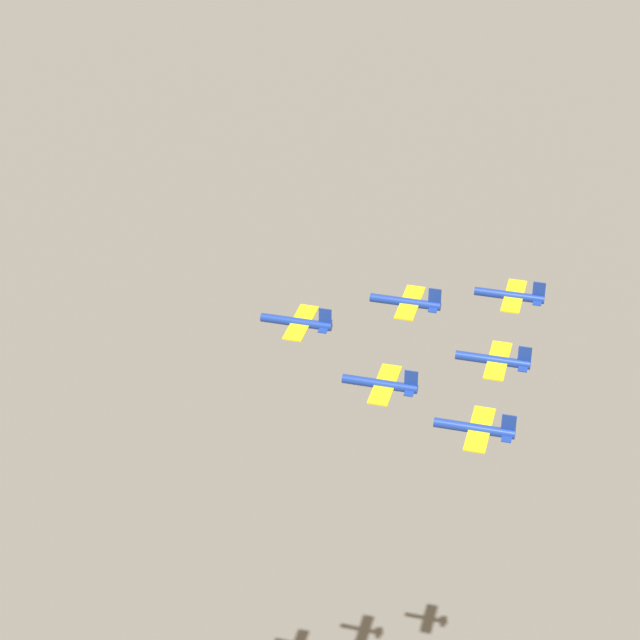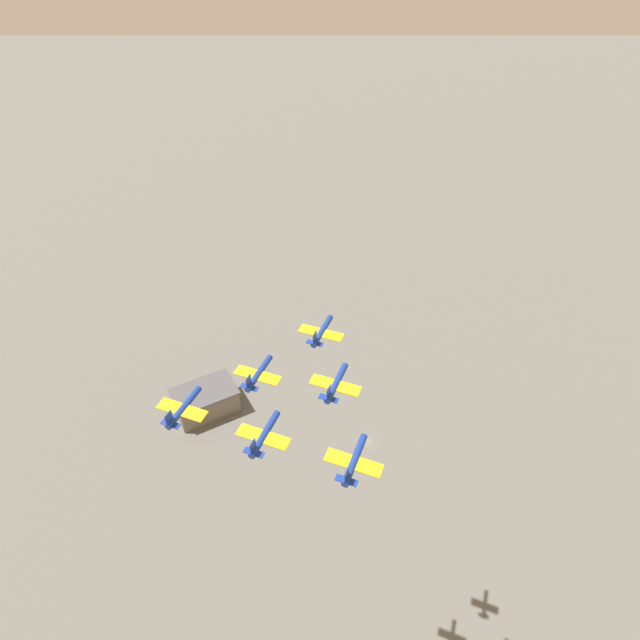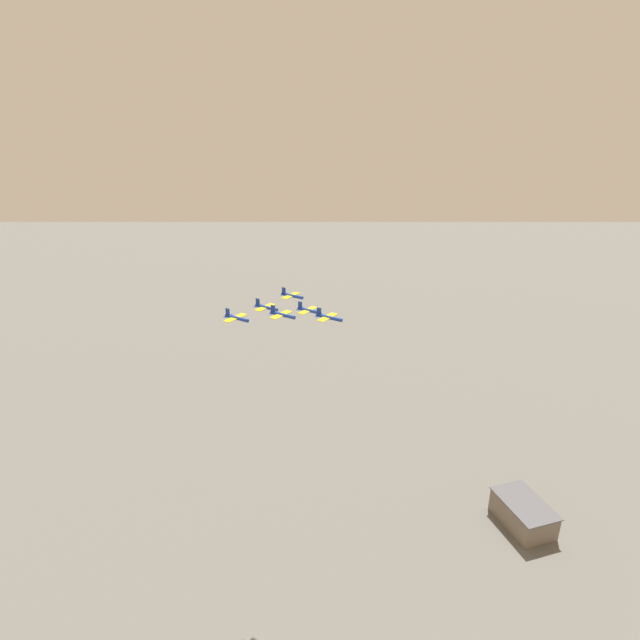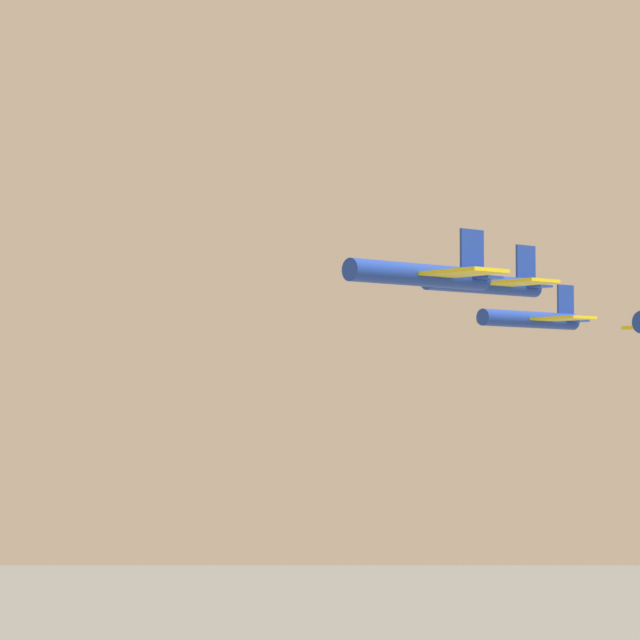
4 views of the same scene
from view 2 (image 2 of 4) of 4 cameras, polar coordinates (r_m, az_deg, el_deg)
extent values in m
plane|color=#60605B|center=(223.11, 5.52, -13.62)|extent=(3000.00, 3000.00, 0.00)
cube|color=#726656|center=(235.21, -12.93, -8.96)|extent=(26.65, 17.25, 11.66)
cube|color=#4C4C51|center=(230.86, -13.14, -7.93)|extent=(27.98, 18.11, 0.50)
cylinder|color=#19389E|center=(96.04, 0.24, -1.26)|extent=(7.86, 6.80, 1.13)
cube|color=yellow|center=(95.60, 0.11, -1.48)|extent=(7.44, 8.24, 0.19)
cube|color=#19389E|center=(92.41, -0.60, -1.99)|extent=(1.36, 1.17, 2.27)
cube|color=#19389E|center=(93.34, -0.59, -2.65)|extent=(2.98, 3.26, 0.12)
cylinder|color=#19389E|center=(91.55, -6.99, -6.03)|extent=(7.86, 6.80, 1.13)
cube|color=yellow|center=(91.17, -7.16, -6.28)|extent=(7.44, 8.24, 0.19)
cube|color=#19389E|center=(88.25, -8.17, -6.98)|extent=(1.36, 1.17, 2.27)
cube|color=#19389E|center=(89.26, -8.09, -7.62)|extent=(2.98, 3.26, 0.12)
cylinder|color=#19389E|center=(85.03, 1.89, -7.18)|extent=(7.86, 6.80, 1.13)
cube|color=yellow|center=(84.62, 1.75, -7.46)|extent=(7.44, 8.24, 0.19)
cube|color=#19389E|center=(81.51, 1.00, -8.28)|extent=(1.36, 1.17, 2.27)
cube|color=#19389E|center=(82.55, 0.99, -8.95)|extent=(2.98, 3.26, 0.12)
cylinder|color=#19389E|center=(86.82, -15.28, -9.58)|extent=(7.86, 6.80, 1.13)
cube|color=yellow|center=(86.51, -15.51, -9.86)|extent=(7.44, 8.24, 0.19)
cube|color=#19389E|center=(83.92, -16.88, -10.68)|extent=(1.36, 1.17, 2.27)
cube|color=#19389E|center=(84.96, -16.70, -11.31)|extent=(2.98, 3.26, 0.12)
cylinder|color=#19389E|center=(81.01, -6.33, -12.80)|extent=(7.86, 6.80, 1.13)
cube|color=yellow|center=(80.67, -6.53, -13.11)|extent=(7.44, 8.24, 0.19)
cube|color=#19389E|center=(77.89, -7.67, -14.16)|extent=(1.36, 1.17, 2.27)
cube|color=#19389E|center=(79.01, -7.58, -14.78)|extent=(2.98, 3.26, 0.12)
cylinder|color=#19389E|center=(76.84, 3.99, -15.61)|extent=(7.86, 6.80, 1.13)
cube|color=yellow|center=(76.49, 3.84, -15.96)|extent=(7.44, 8.24, 0.19)
cube|color=#19389E|center=(73.56, 3.08, -17.22)|extent=(1.36, 1.17, 2.27)
cube|color=#19389E|center=(74.74, 3.04, -17.83)|extent=(2.98, 3.26, 0.12)
camera|label=1|loc=(160.39, -68.40, 26.11)|focal=70.00mm
camera|label=3|loc=(176.70, 59.89, 19.10)|focal=28.00mm
camera|label=4|loc=(160.30, -11.10, 12.81)|focal=85.00mm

